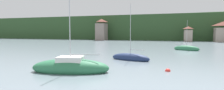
# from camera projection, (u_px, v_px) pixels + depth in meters

# --- Properties ---
(wooded_hillside) EXTENTS (352.00, 61.93, 24.93)m
(wooded_hillside) POSITION_uv_depth(u_px,v_px,m) (194.00, 30.00, 114.79)
(wooded_hillside) COLOR #2D4C28
(wooded_hillside) RESTS_ON ground_plane
(shore_building_west) EXTENTS (4.81, 6.22, 10.59)m
(shore_building_west) POSITION_uv_depth(u_px,v_px,m) (102.00, 30.00, 91.11)
(shore_building_west) COLOR gray
(shore_building_west) RESTS_ON ground_plane
(shore_building_westcentral) EXTENTS (3.35, 4.96, 6.54)m
(shore_building_westcentral) POSITION_uv_depth(u_px,v_px,m) (188.00, 34.00, 78.49)
(shore_building_westcentral) COLOR gray
(shore_building_westcentral) RESTS_ON ground_plane
(shore_building_central) EXTENTS (6.56, 5.41, 8.42)m
(shore_building_central) POSITION_uv_depth(u_px,v_px,m) (223.00, 32.00, 74.57)
(shore_building_central) COLOR gray
(shore_building_central) RESTS_ON ground_plane
(sailboat_mid_0) EXTENTS (8.56, 4.58, 8.90)m
(sailboat_mid_0) POSITION_uv_depth(u_px,v_px,m) (70.00, 67.00, 19.04)
(sailboat_mid_0) COLOR #2D754C
(sailboat_mid_0) RESTS_ON ground_plane
(sailboat_far_2) EXTENTS (5.76, 3.48, 7.27)m
(sailboat_far_2) POSITION_uv_depth(u_px,v_px,m) (186.00, 49.00, 41.33)
(sailboat_far_2) COLOR #2D754C
(sailboat_far_2) RESTS_ON ground_plane
(sailboat_mid_10) EXTENTS (6.30, 3.14, 8.70)m
(sailboat_mid_10) POSITION_uv_depth(u_px,v_px,m) (130.00, 58.00, 27.07)
(sailboat_mid_10) COLOR navy
(sailboat_mid_10) RESTS_ON ground_plane
(mooring_buoy_near) EXTENTS (0.58, 0.58, 0.58)m
(mooring_buoy_near) POSITION_uv_depth(u_px,v_px,m) (168.00, 71.00, 19.41)
(mooring_buoy_near) COLOR red
(mooring_buoy_near) RESTS_ON ground_plane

